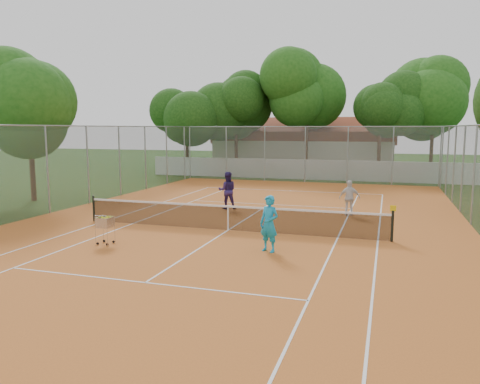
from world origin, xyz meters
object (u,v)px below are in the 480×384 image
(player_far_left, at_px, (227,190))
(tennis_net, at_px, (228,218))
(player_far_right, at_px, (350,198))
(clubhouse, at_px, (306,146))
(ball_hopper, at_px, (105,229))
(player_near, at_px, (269,224))

(player_far_left, bearing_deg, tennis_net, 88.74)
(tennis_net, relative_size, player_far_right, 7.54)
(clubhouse, relative_size, ball_hopper, 16.15)
(clubhouse, relative_size, player_near, 9.18)
(player_near, height_order, player_far_left, player_far_left)
(player_far_left, xyz_separation_m, ball_hopper, (-1.61, -7.82, -0.39))
(player_near, xyz_separation_m, player_far_left, (-3.84, 7.08, 0.00))
(player_near, relative_size, player_far_left, 1.00)
(clubhouse, distance_m, player_far_right, 25.23)
(clubhouse, bearing_deg, player_near, -82.36)
(clubhouse, bearing_deg, tennis_net, -86.05)
(tennis_net, height_order, player_far_left, player_far_left)
(player_near, xyz_separation_m, player_far_right, (1.91, 7.10, -0.11))
(tennis_net, height_order, player_far_right, player_far_right)
(tennis_net, bearing_deg, clubhouse, 93.95)
(ball_hopper, bearing_deg, player_near, -6.13)
(player_near, bearing_deg, player_far_left, 140.22)
(player_far_right, bearing_deg, player_near, 65.76)
(player_far_right, xyz_separation_m, ball_hopper, (-7.36, -7.85, -0.28))
(player_far_right, bearing_deg, tennis_net, 38.64)
(player_near, bearing_deg, clubhouse, 119.39)
(clubhouse, bearing_deg, player_far_left, -89.08)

